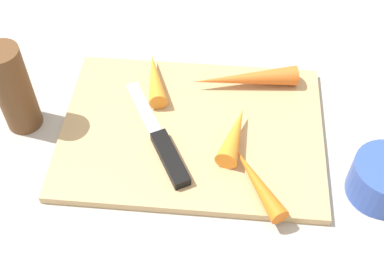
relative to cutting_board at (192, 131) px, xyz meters
name	(u,v)px	position (x,y,z in m)	size (l,w,h in m)	color
ground_plane	(192,133)	(0.00, 0.00, -0.01)	(1.40, 1.40, 0.00)	#ADA8A0
cutting_board	(192,131)	(0.00, 0.00, 0.00)	(0.36, 0.26, 0.01)	tan
knife	(166,151)	(-0.03, -0.05, 0.01)	(0.11, 0.19, 0.01)	#B7B7BC
carrot_longest	(245,79)	(0.07, 0.09, 0.02)	(0.03, 0.03, 0.15)	orange
carrot_shortest	(235,135)	(0.06, -0.02, 0.02)	(0.03, 0.03, 0.09)	orange
carrot_short	(155,78)	(-0.06, 0.08, 0.02)	(0.03, 0.03, 0.10)	orange
carrot_long	(256,181)	(0.09, -0.09, 0.02)	(0.02, 0.02, 0.11)	orange
small_bowl	(384,179)	(0.25, -0.07, 0.02)	(0.08, 0.08, 0.05)	#3351B2
pepper_grinder	(14,88)	(-0.24, 0.00, 0.06)	(0.05, 0.05, 0.13)	brown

